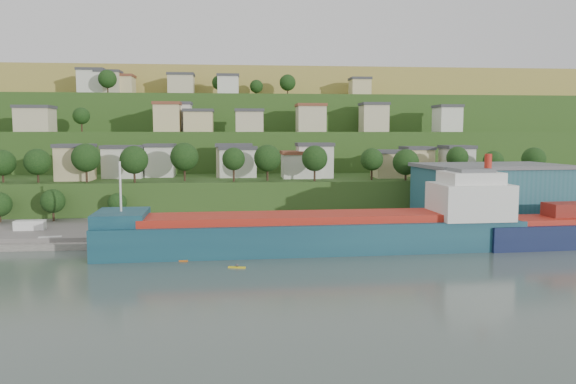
{
  "coord_description": "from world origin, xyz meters",
  "views": [
    {
      "loc": [
        -8.83,
        -92.14,
        21.51
      ],
      "look_at": [
        1.31,
        15.0,
        10.27
      ],
      "focal_mm": 35.0,
      "sensor_mm": 36.0,
      "label": 1
    }
  ],
  "objects": [
    {
      "name": "ground",
      "position": [
        0.0,
        0.0,
        0.0
      ],
      "size": [
        500.0,
        500.0,
        0.0
      ],
      "primitive_type": "plane",
      "color": "#43524A",
      "rests_on": "ground"
    },
    {
      "name": "quay",
      "position": [
        20.0,
        28.0,
        0.0
      ],
      "size": [
        220.0,
        26.0,
        4.0
      ],
      "primitive_type": "cube",
      "color": "slate",
      "rests_on": "ground"
    },
    {
      "name": "pebble_beach",
      "position": [
        -55.0,
        22.0,
        0.0
      ],
      "size": [
        40.0,
        18.0,
        2.4
      ],
      "primitive_type": "cube",
      "color": "slate",
      "rests_on": "ground"
    },
    {
      "name": "hillside",
      "position": [
        -0.03,
        168.69,
        0.08
      ],
      "size": [
        360.0,
        211.03,
        96.0
      ],
      "color": "#284719",
      "rests_on": "ground"
    },
    {
      "name": "cargo_ship_near",
      "position": [
        7.8,
        8.97,
        3.18
      ],
      "size": [
        77.94,
        14.96,
        19.94
      ],
      "rotation": [
        0.0,
        0.0,
        0.04
      ],
      "color": "#123447",
      "rests_on": "ground"
    },
    {
      "name": "warehouse",
      "position": [
        47.52,
        27.01,
        8.43
      ],
      "size": [
        32.32,
        21.24,
        12.8
      ],
      "rotation": [
        0.0,
        0.0,
        0.07
      ],
      "color": "#1F565F",
      "rests_on": "quay"
    },
    {
      "name": "caravan",
      "position": [
        -50.52,
        24.96,
        2.56
      ],
      "size": [
        5.97,
        2.77,
        2.73
      ],
      "primitive_type": "cube",
      "rotation": [
        0.0,
        0.0,
        0.06
      ],
      "color": "white",
      "rests_on": "pebble_beach"
    },
    {
      "name": "dinghy",
      "position": [
        -43.94,
        16.5,
        1.62
      ],
      "size": [
        4.39,
        2.38,
        0.83
      ],
      "primitive_type": "cube",
      "rotation": [
        0.0,
        0.0,
        0.21
      ],
      "color": "silver",
      "rests_on": "pebble_beach"
    },
    {
      "name": "kayak_orange",
      "position": [
        -18.44,
        2.3,
        0.23
      ],
      "size": [
        3.1,
        1.11,
        0.76
      ],
      "rotation": [
        0.0,
        0.0,
        -0.19
      ],
      "color": "orange",
      "rests_on": "ground"
    },
    {
      "name": "kayak_yellow",
      "position": [
        -8.69,
        -3.38,
        0.21
      ],
      "size": [
        2.85,
        1.15,
        0.7
      ],
      "rotation": [
        0.0,
        0.0,
        -0.24
      ],
      "color": "yellow",
      "rests_on": "ground"
    }
  ]
}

